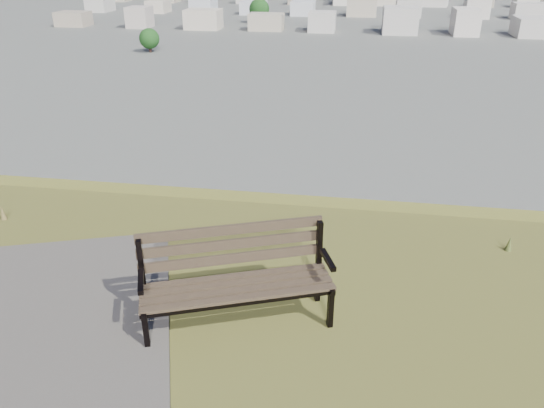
# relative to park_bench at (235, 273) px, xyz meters

# --- Properties ---
(park_bench) EXTENTS (1.81, 1.14, 0.91)m
(park_bench) POSITION_rel_park_bench_xyz_m (0.00, 0.00, 0.00)
(park_bench) COLOR #473A29
(park_bench) RESTS_ON hilltop_mesa
(gravel_patch) EXTENTS (3.90, 4.62, 0.08)m
(gravel_patch) POSITION_rel_park_bench_xyz_m (-1.81, -0.91, -0.48)
(gravel_patch) COLOR #57514B
(gravel_patch) RESTS_ON hilltop_mesa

